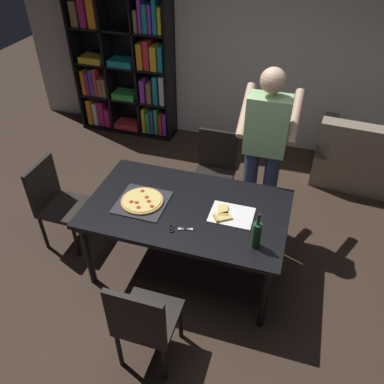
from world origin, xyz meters
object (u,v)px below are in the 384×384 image
Objects in this scene: dining_table at (187,213)px; bookshelf at (125,69)px; chair_left_end at (56,199)px; kitchen_scissors at (177,229)px; chair_far_side at (215,167)px; wine_bottle at (256,234)px; pepperoni_pizza_on_tray at (142,201)px; chair_near_camera at (143,321)px; person_serving_pizza at (265,146)px.

bookshelf is at bearing 124.94° from dining_table.
kitchen_scissors is (1.35, -0.29, 0.24)m from chair_left_end.
bookshelf reaches higher than dining_table.
kitchen_scissors is (0.01, -1.28, 0.24)m from chair_far_side.
wine_bottle is 0.64m from kitchen_scissors.
wine_bottle is (1.98, -0.28, 0.36)m from chair_left_end.
pepperoni_pizza_on_tray is (-0.39, -1.05, 0.25)m from chair_far_side.
chair_near_camera is at bearing -63.80° from bookshelf.
chair_near_camera is at bearing -106.25° from person_serving_pizza.
chair_near_camera reaches higher than pepperoni_pizza_on_tray.
bookshelf reaches higher than chair_far_side.
chair_left_end is 4.53× the size of kitchen_scissors.
person_serving_pizza is at bearing 22.64° from chair_left_end.
chair_far_side is 1.15m from pepperoni_pizza_on_tray.
chair_far_side is at bearing 90.34° from kitchen_scissors.
person_serving_pizza reaches higher than pepperoni_pizza_on_tray.
chair_near_camera and chair_left_end have the same top height.
pepperoni_pizza_on_tray is 1.35× the size of wine_bottle.
chair_far_side is 2.19m from bookshelf.
chair_far_side is (0.00, 1.99, 0.00)m from chair_near_camera.
chair_left_end is at bearing -157.36° from person_serving_pizza.
chair_left_end is (-1.34, -1.00, 0.00)m from chair_far_side.
bookshelf is (-1.66, 1.38, 0.41)m from chair_far_side.
chair_near_camera is 1.00× the size of chair_left_end.
chair_far_side is 2.85× the size of wine_bottle.
bookshelf is 3.14m from kitchen_scissors.
wine_bottle reaches higher than dining_table.
chair_left_end reaches higher than kitchen_scissors.
bookshelf is at bearing 116.20° from chair_near_camera.
chair_left_end is 0.46× the size of bookshelf.
dining_table is 1.01m from chair_near_camera.
person_serving_pizza is at bearing 96.47° from wine_bottle.
person_serving_pizza is at bearing 64.45° from kitchen_scissors.
wine_bottle is (2.29, -2.65, -0.05)m from bookshelf.
wine_bottle is at bearing -83.53° from person_serving_pizza.
wine_bottle is at bearing 0.79° from kitchen_scissors.
dining_table is 1.01m from chair_far_side.
wine_bottle is at bearing -23.74° from dining_table.
chair_far_side is 2.11× the size of pepperoni_pizza_on_tray.
chair_near_camera is 1.99m from chair_far_side.
pepperoni_pizza_on_tray is (-0.39, 0.94, 0.25)m from chair_near_camera.
pepperoni_pizza_on_tray is 2.14× the size of kitchen_scissors.
dining_table is at bearing -55.06° from bookshelf.
pepperoni_pizza_on_tray reaches higher than kitchen_scissors.
person_serving_pizza is (0.52, 0.78, 0.32)m from dining_table.
dining_table is 0.40m from pepperoni_pizza_on_tray.
chair_far_side is at bearing 69.93° from pepperoni_pizza_on_tray.
wine_bottle is 1.59× the size of kitchen_scissors.
wine_bottle reaches higher than chair_far_side.
dining_table is at bearing -123.65° from person_serving_pizza.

